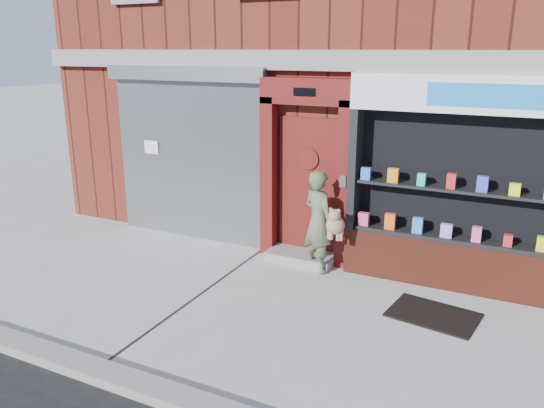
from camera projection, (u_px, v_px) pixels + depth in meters
The scene contains 7 objects.
ground at pixel (303, 317), 6.83m from camera, with size 80.00×80.00×0.00m, color #9E9E99.
building at pixel (420, 14), 10.86m from camera, with size 12.00×8.16×8.00m.
shutter_bay at pixel (189, 144), 9.27m from camera, with size 3.10×0.30×3.04m.
red_door_bay at pixel (307, 172), 8.33m from camera, with size 1.52×0.58×2.90m.
pharmacy_bay at pixel (473, 196), 7.26m from camera, with size 3.50×0.41×3.00m.
woman at pixel (320, 222), 8.01m from camera, with size 0.81×0.61×1.60m.
doormat at pixel (433, 315), 6.85m from camera, with size 1.08×0.76×0.03m, color black.
Camera 1 is at (2.34, -5.69, 3.32)m, focal length 35.00 mm.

